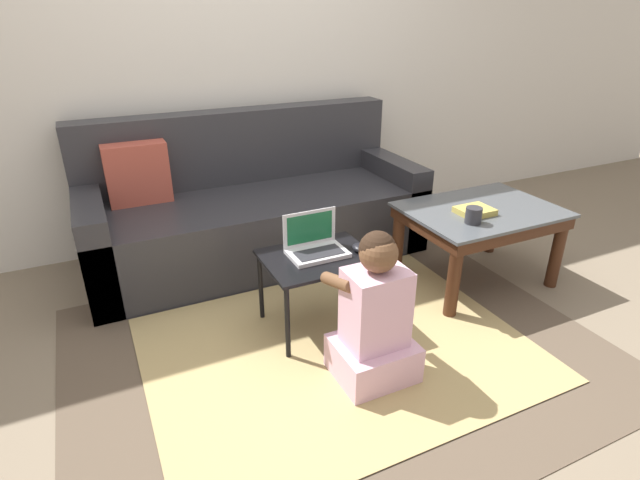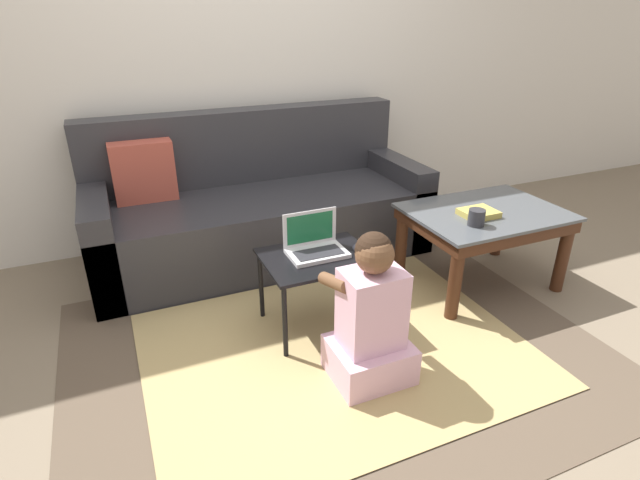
{
  "view_description": "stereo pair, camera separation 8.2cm",
  "coord_description": "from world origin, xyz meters",
  "px_view_note": "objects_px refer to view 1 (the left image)",
  "views": [
    {
      "loc": [
        -1.0,
        -1.78,
        1.51
      ],
      "look_at": [
        -0.04,
        0.25,
        0.46
      ],
      "focal_mm": 28.0,
      "sensor_mm": 36.0,
      "label": 1
    },
    {
      "loc": [
        -0.93,
        -1.81,
        1.51
      ],
      "look_at": [
        -0.04,
        0.25,
        0.46
      ],
      "focal_mm": 28.0,
      "sensor_mm": 36.0,
      "label": 2
    }
  ],
  "objects_px": {
    "cup_on_table": "(474,215)",
    "laptop_desk": "(318,265)",
    "couch": "(253,210)",
    "computer_mouse": "(360,248)",
    "person_seated": "(374,319)",
    "laptop": "(316,247)",
    "book_on_table": "(475,211)",
    "coffee_table": "(480,220)"
  },
  "relations": [
    {
      "from": "person_seated",
      "to": "cup_on_table",
      "type": "height_order",
      "value": "person_seated"
    },
    {
      "from": "person_seated",
      "to": "book_on_table",
      "type": "height_order",
      "value": "person_seated"
    },
    {
      "from": "laptop",
      "to": "cup_on_table",
      "type": "height_order",
      "value": "laptop"
    },
    {
      "from": "computer_mouse",
      "to": "book_on_table",
      "type": "height_order",
      "value": "book_on_table"
    },
    {
      "from": "couch",
      "to": "computer_mouse",
      "type": "height_order",
      "value": "couch"
    },
    {
      "from": "laptop",
      "to": "book_on_table",
      "type": "height_order",
      "value": "laptop"
    },
    {
      "from": "cup_on_table",
      "to": "book_on_table",
      "type": "distance_m",
      "value": 0.14
    },
    {
      "from": "couch",
      "to": "laptop_desk",
      "type": "distance_m",
      "value": 0.95
    },
    {
      "from": "laptop_desk",
      "to": "book_on_table",
      "type": "relative_size",
      "value": 2.77
    },
    {
      "from": "couch",
      "to": "computer_mouse",
      "type": "distance_m",
      "value": 1.02
    },
    {
      "from": "coffee_table",
      "to": "laptop",
      "type": "relative_size",
      "value": 3.05
    },
    {
      "from": "laptop",
      "to": "person_seated",
      "type": "xyz_separation_m",
      "value": [
        0.05,
        -0.49,
        -0.14
      ]
    },
    {
      "from": "cup_on_table",
      "to": "laptop_desk",
      "type": "bearing_deg",
      "value": 172.65
    },
    {
      "from": "coffee_table",
      "to": "laptop",
      "type": "bearing_deg",
      "value": -179.91
    },
    {
      "from": "laptop",
      "to": "cup_on_table",
      "type": "relative_size",
      "value": 3.25
    },
    {
      "from": "laptop_desk",
      "to": "laptop",
      "type": "bearing_deg",
      "value": 83.43
    },
    {
      "from": "laptop_desk",
      "to": "person_seated",
      "type": "distance_m",
      "value": 0.46
    },
    {
      "from": "laptop",
      "to": "computer_mouse",
      "type": "height_order",
      "value": "laptop"
    },
    {
      "from": "person_seated",
      "to": "cup_on_table",
      "type": "distance_m",
      "value": 0.9
    },
    {
      "from": "laptop",
      "to": "book_on_table",
      "type": "bearing_deg",
      "value": -2.78
    },
    {
      "from": "couch",
      "to": "coffee_table",
      "type": "bearing_deg",
      "value": -40.46
    },
    {
      "from": "couch",
      "to": "laptop_desk",
      "type": "bearing_deg",
      "value": -88.9
    },
    {
      "from": "computer_mouse",
      "to": "person_seated",
      "type": "bearing_deg",
      "value": -111.29
    },
    {
      "from": "laptop_desk",
      "to": "couch",
      "type": "bearing_deg",
      "value": 91.1
    },
    {
      "from": "coffee_table",
      "to": "laptop_desk",
      "type": "distance_m",
      "value": 1.06
    },
    {
      "from": "laptop_desk",
      "to": "person_seated",
      "type": "bearing_deg",
      "value": -83.27
    },
    {
      "from": "coffee_table",
      "to": "person_seated",
      "type": "xyz_separation_m",
      "value": [
        -1.0,
        -0.49,
        -0.09
      ]
    },
    {
      "from": "couch",
      "to": "laptop_desk",
      "type": "relative_size",
      "value": 3.97
    },
    {
      "from": "computer_mouse",
      "to": "laptop_desk",
      "type": "bearing_deg",
      "value": 169.69
    },
    {
      "from": "couch",
      "to": "cup_on_table",
      "type": "relative_size",
      "value": 24.12
    },
    {
      "from": "laptop_desk",
      "to": "book_on_table",
      "type": "height_order",
      "value": "book_on_table"
    },
    {
      "from": "couch",
      "to": "cup_on_table",
      "type": "bearing_deg",
      "value": -50.34
    },
    {
      "from": "coffee_table",
      "to": "laptop_desk",
      "type": "height_order",
      "value": "coffee_table"
    },
    {
      "from": "computer_mouse",
      "to": "cup_on_table",
      "type": "height_order",
      "value": "cup_on_table"
    },
    {
      "from": "book_on_table",
      "to": "laptop_desk",
      "type": "bearing_deg",
      "value": 179.25
    },
    {
      "from": "coffee_table",
      "to": "laptop",
      "type": "height_order",
      "value": "laptop"
    },
    {
      "from": "couch",
      "to": "person_seated",
      "type": "xyz_separation_m",
      "value": [
        0.07,
        -1.41,
        -0.01
      ]
    },
    {
      "from": "laptop",
      "to": "book_on_table",
      "type": "distance_m",
      "value": 0.96
    },
    {
      "from": "person_seated",
      "to": "cup_on_table",
      "type": "xyz_separation_m",
      "value": [
        0.81,
        0.34,
        0.21
      ]
    },
    {
      "from": "coffee_table",
      "to": "laptop_desk",
      "type": "xyz_separation_m",
      "value": [
        -1.06,
        -0.04,
        -0.04
      ]
    },
    {
      "from": "book_on_table",
      "to": "laptop",
      "type": "bearing_deg",
      "value": 177.22
    },
    {
      "from": "coffee_table",
      "to": "book_on_table",
      "type": "xyz_separation_m",
      "value": [
        -0.09,
        -0.05,
        0.09
      ]
    }
  ]
}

